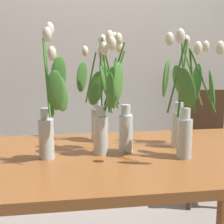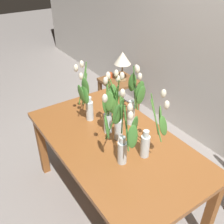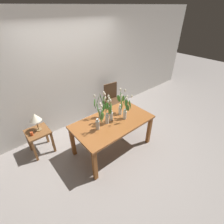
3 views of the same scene
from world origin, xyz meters
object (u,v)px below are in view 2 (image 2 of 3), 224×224
at_px(tulip_vase_0, 87,101).
at_px(tulip_vase_3, 134,103).
at_px(tulip_vase_5, 111,110).
at_px(side_table, 119,88).
at_px(tulip_vase_1, 150,137).
at_px(tulip_vase_2, 116,118).
at_px(tulip_vase_4, 122,137).
at_px(dining_table, 114,149).
at_px(table_lamp, 123,59).
at_px(pillar_candle, 110,75).

xyz_separation_m(tulip_vase_0, tulip_vase_3, (0.26, 0.31, 0.01)).
bearing_deg(tulip_vase_5, side_table, 141.65).
bearing_deg(side_table, tulip_vase_1, -28.28).
distance_m(tulip_vase_2, tulip_vase_4, 0.31).
xyz_separation_m(tulip_vase_2, side_table, (-1.19, 0.89, -0.49)).
xyz_separation_m(tulip_vase_1, tulip_vase_5, (-0.40, -0.07, 0.04)).
xyz_separation_m(dining_table, tulip_vase_5, (-0.10, 0.03, 0.32)).
bearing_deg(tulip_vase_2, tulip_vase_4, -26.87).
xyz_separation_m(tulip_vase_4, table_lamp, (-1.43, 1.05, -0.12)).
bearing_deg(side_table, tulip_vase_2, -36.70).
bearing_deg(tulip_vase_1, side_table, 151.72).
bearing_deg(tulip_vase_0, table_lamp, 130.05).
bearing_deg(tulip_vase_5, pillar_candle, 146.28).
bearing_deg(tulip_vase_4, side_table, 145.00).
bearing_deg(dining_table, tulip_vase_1, 18.38).
relative_size(tulip_vase_2, tulip_vase_3, 0.96).
bearing_deg(dining_table, tulip_vase_0, -172.71).
bearing_deg(table_lamp, tulip_vase_2, -38.28).
distance_m(tulip_vase_1, pillar_candle, 1.84).
relative_size(tulip_vase_0, tulip_vase_1, 1.04).
bearing_deg(tulip_vase_2, tulip_vase_1, 11.17).
relative_size(dining_table, tulip_vase_4, 2.85).
relative_size(tulip_vase_1, tulip_vase_4, 1.01).
height_order(tulip_vase_4, table_lamp, tulip_vase_4).
bearing_deg(dining_table, side_table, 142.95).
distance_m(tulip_vase_5, table_lamp, 1.42).
distance_m(tulip_vase_4, table_lamp, 1.77).
relative_size(tulip_vase_3, table_lamp, 1.47).
distance_m(tulip_vase_0, pillar_candle, 1.39).
distance_m(tulip_vase_5, side_table, 1.53).
distance_m(tulip_vase_2, table_lamp, 1.46).
bearing_deg(pillar_candle, table_lamp, 26.76).
distance_m(dining_table, tulip_vase_2, 0.28).
height_order(tulip_vase_4, tulip_vase_5, tulip_vase_5).
bearing_deg(tulip_vase_5, table_lamp, 139.99).
bearing_deg(tulip_vase_5, dining_table, -19.10).
bearing_deg(tulip_vase_1, tulip_vase_3, 158.10).
relative_size(tulip_vase_4, table_lamp, 1.41).
bearing_deg(table_lamp, pillar_candle, -153.24).
xyz_separation_m(tulip_vase_0, table_lamp, (-0.83, 0.99, -0.10)).
height_order(dining_table, pillar_candle, dining_table).
bearing_deg(table_lamp, tulip_vase_4, -36.29).
xyz_separation_m(tulip_vase_5, table_lamp, (-1.08, 0.91, -0.11)).
distance_m(dining_table, tulip_vase_3, 0.42).
bearing_deg(tulip_vase_5, tulip_vase_2, 0.66).
xyz_separation_m(tulip_vase_0, tulip_vase_1, (0.65, 0.15, -0.03)).
xyz_separation_m(dining_table, pillar_candle, (-1.34, 0.86, -0.06)).
distance_m(tulip_vase_3, table_lamp, 1.28).
distance_m(tulip_vase_1, table_lamp, 1.71).
relative_size(tulip_vase_0, pillar_candle, 7.86).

